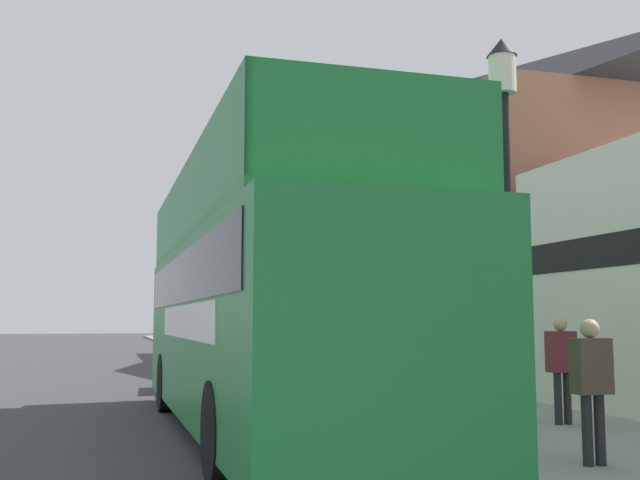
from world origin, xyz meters
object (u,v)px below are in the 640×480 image
Objects in this scene: pedestrian_second at (591,377)px; lamp_post_nearest at (505,164)px; pedestrian_third at (561,359)px; parked_car_ahead_of_bus at (222,362)px; tour_bus at (261,312)px; lamp_post_second at (304,255)px.

pedestrian_second is 2.54m from lamp_post_nearest.
pedestrian_third reaches higher than pedestrian_second.
parked_car_ahead_of_bus is 11.33m from lamp_post_nearest.
pedestrian_second is at bearing -42.59° from lamp_post_nearest.
lamp_post_nearest is at bearing -58.92° from tour_bus.
pedestrian_third is (1.53, 2.81, 0.02)m from pedestrian_second.
lamp_post_second is (2.09, 5.40, 1.37)m from tour_bus.
lamp_post_second is (-2.19, 6.66, 2.06)m from pedestrian_third.
tour_bus is 6.89× the size of pedestrian_second.
tour_bus is at bearing 121.39° from lamp_post_nearest.
parked_car_ahead_of_bus is at bearing 100.86° from pedestrian_second.
pedestrian_second is 0.98× the size of pedestrian_third.
parked_car_ahead_of_bus is 0.93× the size of lamp_post_nearest.
parked_car_ahead_of_bus is 11.66m from pedestrian_second.
parked_car_ahead_of_bus is (0.57, 7.38, -1.13)m from tour_bus.
lamp_post_nearest reaches higher than lamp_post_second.
parked_car_ahead_of_bus is 2.84× the size of pedestrian_third.
pedestrian_second is 0.36× the size of lamp_post_second.
lamp_post_second is (-0.67, 9.47, 2.08)m from pedestrian_second.
lamp_post_nearest is at bearing -134.08° from pedestrian_third.
parked_car_ahead_of_bus is 1.03× the size of lamp_post_second.
pedestrian_second is 0.32× the size of lamp_post_nearest.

